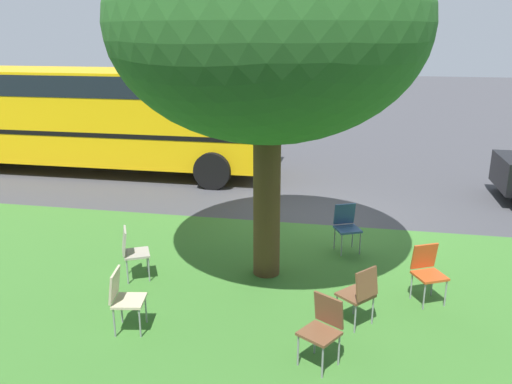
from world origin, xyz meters
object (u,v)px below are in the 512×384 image
chair_3 (346,224)px  school_bus (88,110)px  chair_2 (323,325)px  chair_4 (132,249)px  chair_5 (360,292)px  chair_1 (427,269)px  chair_0 (123,296)px  street_tree (268,25)px

chair_3 → school_bus: (7.47, -4.62, 1.24)m
chair_2 → school_bus: (7.28, -8.17, 1.24)m
chair_4 → school_bus: school_bus is taller
chair_3 → chair_5: bearing=95.3°
chair_1 → chair_2: 2.34m
chair_0 → chair_3: (-2.87, -3.30, 0.00)m
street_tree → chair_1: 4.31m
chair_1 → chair_4: 4.63m
chair_2 → street_tree: bearing=-64.9°
chair_1 → chair_5: 1.34m
chair_0 → school_bus: school_bus is taller
chair_4 → chair_5: (-3.64, 0.76, 0.00)m
school_bus → street_tree: bearing=136.7°
chair_0 → school_bus: size_ratio=0.08×
street_tree → chair_4: size_ratio=6.54×
street_tree → chair_5: street_tree is taller
chair_5 → chair_4: bearing=-11.9°
chair_1 → school_bus: 10.82m
chair_4 → chair_3: bearing=-151.6°
chair_2 → chair_3: 3.55m
street_tree → chair_5: 4.03m
chair_1 → chair_2: same height
chair_2 → chair_5: (-0.44, -0.94, 0.00)m
chair_0 → chair_1: same height
chair_2 → chair_5: 1.04m
street_tree → chair_1: (-2.51, 0.47, -3.47)m
chair_0 → school_bus: 9.25m
chair_1 → chair_5: (0.99, 0.91, 0.00)m
street_tree → chair_2: size_ratio=6.54×
chair_0 → chair_5: size_ratio=1.00×
chair_2 → chair_3: size_ratio=1.00×
chair_0 → chair_1: (-4.10, -1.61, 0.00)m
chair_1 → school_bus: bearing=-36.0°
chair_2 → chair_0: bearing=-5.1°
chair_4 → chair_5: size_ratio=1.00×
street_tree → chair_5: size_ratio=6.54×
chair_4 → street_tree: bearing=-163.8°
chair_5 → school_bus: bearing=-43.1°
street_tree → chair_2: 4.32m
chair_1 → school_bus: (8.70, -6.31, 1.24)m
chair_4 → school_bus: size_ratio=0.08×
chair_1 → chair_3: size_ratio=1.00×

